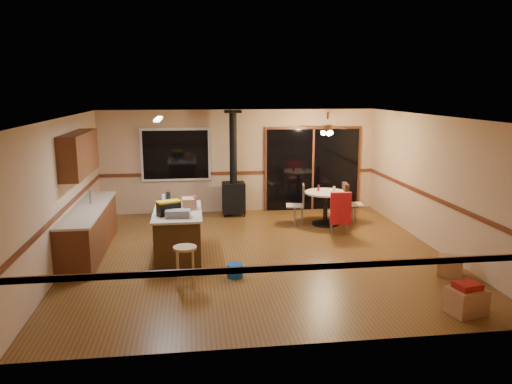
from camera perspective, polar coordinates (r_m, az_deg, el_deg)
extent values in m
plane|color=brown|center=(9.63, 0.23, -7.08)|extent=(7.00, 7.00, 0.00)
plane|color=silver|center=(9.13, 0.25, 8.57)|extent=(7.00, 7.00, 0.00)
plane|color=tan|center=(12.72, -1.88, 3.55)|extent=(7.00, 0.00, 7.00)
plane|color=tan|center=(5.94, 4.81, -5.92)|extent=(7.00, 0.00, 7.00)
plane|color=tan|center=(9.49, -21.21, -0.03)|extent=(0.00, 7.00, 7.00)
plane|color=tan|center=(10.35, 19.82, 0.99)|extent=(0.00, 7.00, 7.00)
cube|color=black|center=(12.59, -9.15, 4.24)|extent=(1.72, 0.10, 1.32)
cube|color=black|center=(13.03, 6.50, 2.56)|extent=(2.52, 0.10, 2.10)
cube|color=#582C16|center=(10.09, -18.53, -4.26)|extent=(0.60, 3.00, 0.86)
cube|color=#C6B599|center=(9.98, -18.70, -1.77)|extent=(0.64, 3.04, 0.04)
cube|color=#582C16|center=(10.03, -19.56, 4.16)|extent=(0.35, 2.00, 0.80)
cube|color=#412810|center=(9.42, -8.87, -4.90)|extent=(0.80, 1.60, 0.86)
cube|color=#C6B599|center=(9.30, -8.96, -2.24)|extent=(0.88, 1.68, 0.04)
cube|color=black|center=(12.41, -2.57, -0.63)|extent=(0.55, 0.50, 0.75)
cylinder|color=black|center=(12.20, -2.63, 5.16)|extent=(0.18, 0.18, 1.77)
cylinder|color=brown|center=(11.39, 8.20, 7.30)|extent=(0.24, 0.24, 0.10)
cylinder|color=brown|center=(11.37, 8.23, 8.65)|extent=(0.05, 0.05, 0.16)
sphere|color=#FFD88C|center=(11.39, 8.18, 6.69)|extent=(0.16, 0.16, 0.16)
cube|color=white|center=(9.37, -11.10, 8.19)|extent=(0.10, 1.20, 0.04)
cube|color=slate|center=(8.81, -8.92, -2.46)|extent=(0.45, 0.28, 0.13)
cube|color=black|center=(9.00, -9.94, -1.89)|extent=(0.45, 0.36, 0.22)
cube|color=gold|center=(8.97, -9.96, -1.09)|extent=(0.46, 0.36, 0.03)
cube|color=#A67149|center=(9.39, -7.75, -1.31)|extent=(0.24, 0.32, 0.20)
cylinder|color=black|center=(9.66, -9.97, -0.78)|extent=(0.09, 0.09, 0.28)
cylinder|color=#D84C8C|center=(9.42, -7.02, -1.15)|extent=(0.08, 0.08, 0.24)
cylinder|color=white|center=(9.96, -10.55, -0.75)|extent=(0.07, 0.07, 0.17)
cylinder|color=tan|center=(8.04, -8.07, -8.49)|extent=(0.41, 0.41, 0.68)
cylinder|color=#0B43A0|center=(8.46, -2.41, -8.98)|extent=(0.34, 0.34, 0.22)
cylinder|color=black|center=(11.76, 7.88, -3.60)|extent=(0.60, 0.60, 0.04)
cylinder|color=black|center=(11.67, 7.93, -1.85)|extent=(0.10, 0.10, 0.70)
cylinder|color=#C6B599|center=(11.59, 7.98, -0.07)|extent=(0.97, 0.97, 0.04)
cylinder|color=#590C14|center=(11.63, 7.15, 0.45)|extent=(0.06, 0.06, 0.14)
cylinder|color=beige|center=(11.58, 8.92, 0.32)|extent=(0.07, 0.07, 0.13)
cube|color=tan|center=(11.59, 4.47, -1.56)|extent=(0.46, 0.46, 0.03)
cube|color=slate|center=(11.54, 5.43, -0.36)|extent=(0.10, 0.40, 0.50)
cube|color=tan|center=(11.03, 9.40, -2.36)|extent=(0.43, 0.43, 0.03)
cube|color=slate|center=(10.79, 9.65, -1.32)|extent=(0.40, 0.06, 0.50)
cube|color=red|center=(10.80, 9.66, -1.86)|extent=(0.45, 0.14, 0.70)
cube|color=tan|center=(11.91, 11.13, -1.39)|extent=(0.45, 0.45, 0.03)
cube|color=slate|center=(11.82, 10.27, -0.21)|extent=(0.09, 0.40, 0.50)
cube|color=black|center=(11.84, 10.16, -0.68)|extent=(0.16, 0.45, 0.70)
cube|color=#A67149|center=(12.49, -9.38, -1.99)|extent=(0.50, 0.43, 0.36)
cube|color=#A67149|center=(7.73, 22.88, -11.40)|extent=(0.56, 0.50, 0.37)
cube|color=#A67149|center=(9.15, 21.31, -7.88)|extent=(0.51, 0.49, 0.32)
cube|color=maroon|center=(7.65, 23.01, -9.83)|extent=(0.38, 0.34, 0.09)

